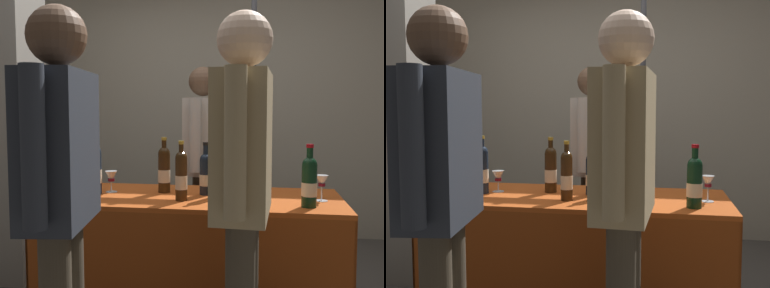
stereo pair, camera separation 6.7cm
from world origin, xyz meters
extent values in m
cube|color=#B2A893|center=(0.00, 2.00, 1.59)|extent=(5.95, 0.12, 3.19)
cube|color=gray|center=(-1.46, 0.53, 1.49)|extent=(0.43, 0.43, 2.97)
cube|color=#B74C19|center=(0.00, 0.00, 0.75)|extent=(1.69, 0.70, 0.02)
cube|color=#963E14|center=(0.00, -0.34, 0.37)|extent=(1.69, 0.01, 0.74)
cube|color=#963E14|center=(0.00, 0.34, 0.37)|extent=(1.69, 0.01, 0.74)
cube|color=#963E14|center=(-0.84, 0.00, 0.37)|extent=(0.01, 0.70, 0.74)
cube|color=#963E14|center=(0.84, 0.00, 0.37)|extent=(0.01, 0.70, 0.74)
cylinder|color=#38230F|center=(-0.04, -0.14, 0.88)|extent=(0.07, 0.07, 0.24)
sphere|color=#38230F|center=(-0.04, -0.14, 1.00)|extent=(0.06, 0.06, 0.06)
cylinder|color=#38230F|center=(-0.04, -0.14, 1.04)|extent=(0.03, 0.03, 0.07)
cylinder|color=#B7932D|center=(-0.04, -0.14, 1.08)|extent=(0.03, 0.03, 0.02)
cylinder|color=beige|center=(-0.04, -0.14, 0.86)|extent=(0.07, 0.07, 0.08)
cylinder|color=#192333|center=(0.29, 0.11, 0.87)|extent=(0.06, 0.06, 0.21)
sphere|color=#192333|center=(0.29, 0.11, 0.98)|extent=(0.06, 0.06, 0.06)
cylinder|color=#192333|center=(0.29, 0.11, 1.02)|extent=(0.03, 0.03, 0.08)
cylinder|color=maroon|center=(0.29, 0.11, 1.07)|extent=(0.03, 0.03, 0.02)
cylinder|color=beige|center=(0.29, 0.11, 0.85)|extent=(0.07, 0.07, 0.07)
cylinder|color=black|center=(0.64, -0.20, 0.87)|extent=(0.08, 0.08, 0.22)
sphere|color=black|center=(0.64, -0.20, 0.98)|extent=(0.08, 0.08, 0.08)
cylinder|color=black|center=(0.64, -0.20, 1.03)|extent=(0.03, 0.03, 0.09)
cylinder|color=maroon|center=(0.64, -0.20, 1.08)|extent=(0.04, 0.04, 0.02)
cylinder|color=beige|center=(0.64, -0.20, 0.86)|extent=(0.08, 0.08, 0.07)
cylinder|color=#192333|center=(-0.57, -0.03, 0.89)|extent=(0.07, 0.07, 0.25)
sphere|color=#192333|center=(-0.57, -0.03, 1.01)|extent=(0.07, 0.07, 0.07)
cylinder|color=#192333|center=(-0.57, -0.03, 1.05)|extent=(0.03, 0.03, 0.08)
cylinder|color=#B7932D|center=(-0.57, -0.03, 1.10)|extent=(0.03, 0.03, 0.02)
cylinder|color=beige|center=(-0.57, -0.03, 0.87)|extent=(0.07, 0.07, 0.08)
cylinder|color=#192333|center=(0.07, 0.05, 0.87)|extent=(0.07, 0.07, 0.21)
sphere|color=#192333|center=(0.07, 0.05, 0.97)|extent=(0.07, 0.07, 0.07)
cylinder|color=#192333|center=(0.07, 0.05, 1.01)|extent=(0.03, 0.03, 0.08)
cylinder|color=black|center=(0.07, 0.05, 1.06)|extent=(0.03, 0.03, 0.02)
cylinder|color=beige|center=(0.07, 0.05, 0.85)|extent=(0.07, 0.07, 0.07)
cylinder|color=black|center=(0.15, -0.03, 0.88)|extent=(0.07, 0.07, 0.23)
sphere|color=black|center=(0.15, -0.03, 1.00)|extent=(0.07, 0.07, 0.07)
cylinder|color=black|center=(0.15, -0.03, 1.03)|extent=(0.02, 0.02, 0.07)
cylinder|color=#B7932D|center=(0.15, -0.03, 1.07)|extent=(0.03, 0.03, 0.02)
cylinder|color=beige|center=(0.15, -0.03, 0.86)|extent=(0.07, 0.07, 0.07)
cylinder|color=#38230F|center=(-0.18, 0.08, 0.88)|extent=(0.07, 0.07, 0.24)
sphere|color=#38230F|center=(-0.18, 0.08, 1.00)|extent=(0.07, 0.07, 0.07)
cylinder|color=#38230F|center=(-0.18, 0.08, 1.04)|extent=(0.03, 0.03, 0.08)
cylinder|color=#B7932D|center=(-0.18, 0.08, 1.09)|extent=(0.03, 0.03, 0.02)
cylinder|color=beige|center=(-0.18, 0.08, 0.86)|extent=(0.07, 0.07, 0.08)
cylinder|color=silver|center=(-0.50, 0.04, 0.77)|extent=(0.07, 0.07, 0.00)
cylinder|color=silver|center=(-0.50, 0.04, 0.79)|extent=(0.01, 0.01, 0.06)
cone|color=silver|center=(-0.50, 0.04, 0.86)|extent=(0.07, 0.07, 0.07)
cylinder|color=#590C19|center=(-0.50, 0.04, 0.84)|extent=(0.04, 0.04, 0.02)
cylinder|color=silver|center=(0.72, -0.03, 0.77)|extent=(0.07, 0.07, 0.00)
cylinder|color=silver|center=(0.72, -0.03, 0.80)|extent=(0.01, 0.01, 0.07)
cone|color=silver|center=(0.72, -0.03, 0.87)|extent=(0.07, 0.07, 0.07)
cylinder|color=#590C19|center=(0.72, -0.03, 0.85)|extent=(0.04, 0.04, 0.02)
cube|color=silver|center=(0.27, -0.01, 0.84)|extent=(0.14, 0.04, 0.14)
cylinder|color=#4C4233|center=(-0.03, 0.85, 0.39)|extent=(0.12, 0.12, 0.79)
cylinder|color=#4C4233|center=(-0.04, 0.68, 0.39)|extent=(0.12, 0.12, 0.79)
cube|color=beige|center=(-0.04, 0.77, 1.06)|extent=(0.24, 0.45, 0.56)
sphere|color=brown|center=(-0.04, 0.77, 1.47)|extent=(0.22, 0.22, 0.22)
cylinder|color=beige|center=(-0.02, 1.03, 1.09)|extent=(0.08, 0.08, 0.51)
cylinder|color=beige|center=(-0.06, 0.50, 1.09)|extent=(0.08, 0.08, 0.51)
cube|color=tan|center=(0.32, -0.67, 1.12)|extent=(0.24, 0.49, 0.59)
sphere|color=beige|center=(0.32, -0.67, 1.55)|extent=(0.23, 0.23, 0.23)
cylinder|color=tan|center=(0.30, -0.96, 1.14)|extent=(0.08, 0.08, 0.54)
cylinder|color=tan|center=(0.34, -0.39, 1.14)|extent=(0.08, 0.08, 0.54)
cube|color=#2D333D|center=(-0.37, -0.91, 1.12)|extent=(0.27, 0.46, 0.58)
sphere|color=brown|center=(-0.37, -0.91, 1.54)|extent=(0.23, 0.23, 0.23)
cylinder|color=#2D333D|center=(-0.33, -1.17, 1.14)|extent=(0.08, 0.08, 0.54)
cylinder|color=#2D333D|center=(-0.40, -0.65, 1.14)|extent=(0.08, 0.08, 0.54)
cylinder|color=#47474C|center=(0.32, 1.02, 1.20)|extent=(0.04, 0.04, 2.40)
camera|label=1|loc=(0.39, -2.50, 1.27)|focal=41.56mm
camera|label=2|loc=(0.46, -2.49, 1.27)|focal=41.56mm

